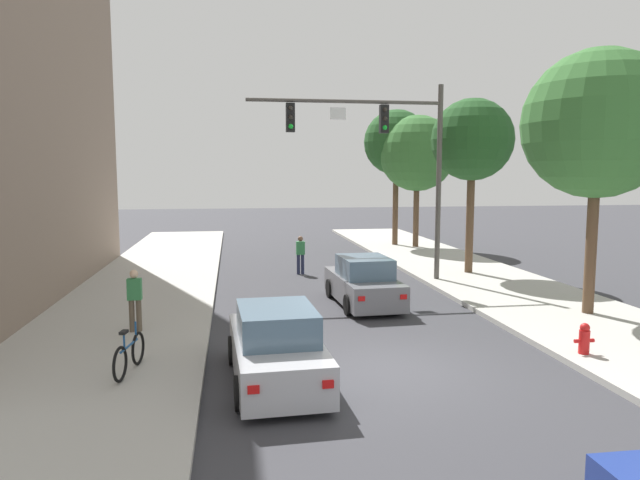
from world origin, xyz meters
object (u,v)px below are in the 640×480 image
at_px(fire_hydrant, 584,338).
at_px(street_tree_third, 417,154).
at_px(pedestrian_crossing_road, 300,253).
at_px(pedestrian_sidewalk_left_walker, 135,297).
at_px(bicycle_leaning, 129,355).
at_px(car_lead_grey, 363,283).
at_px(car_following_silver, 276,348).
at_px(street_tree_nearest, 598,125).
at_px(traffic_signal_mast, 385,144).
at_px(street_tree_farthest, 396,143).
at_px(street_tree_second, 472,141).

relative_size(fire_hydrant, street_tree_third, 0.10).
bearing_deg(street_tree_third, pedestrian_crossing_road, -136.00).
bearing_deg(pedestrian_crossing_road, pedestrian_sidewalk_left_walker, -121.66).
bearing_deg(bicycle_leaning, pedestrian_sidewalk_left_walker, 96.84).
distance_m(pedestrian_crossing_road, street_tree_third, 11.30).
bearing_deg(pedestrian_sidewalk_left_walker, bicycle_leaning, -83.16).
xyz_separation_m(car_lead_grey, car_following_silver, (-3.36, -6.60, 0.00)).
bearing_deg(street_tree_nearest, pedestrian_crossing_road, 131.12).
bearing_deg(pedestrian_crossing_road, traffic_signal_mast, -41.81).
distance_m(pedestrian_crossing_road, street_tree_farthest, 11.76).
relative_size(car_following_silver, street_tree_nearest, 0.56).
height_order(car_lead_grey, fire_hydrant, car_lead_grey).
bearing_deg(street_tree_third, traffic_signal_mast, -114.66).
bearing_deg(fire_hydrant, bicycle_leaning, 178.56).
bearing_deg(pedestrian_sidewalk_left_walker, traffic_signal_mast, 36.30).
xyz_separation_m(traffic_signal_mast, street_tree_second, (4.01, 1.22, 0.24)).
height_order(street_tree_second, street_tree_farthest, street_tree_farthest).
relative_size(pedestrian_sidewalk_left_walker, pedestrian_crossing_road, 1.00).
xyz_separation_m(street_tree_second, street_tree_third, (0.51, 8.61, -0.23)).
height_order(car_following_silver, street_tree_third, street_tree_third).
relative_size(street_tree_third, street_tree_farthest, 0.95).
bearing_deg(street_tree_third, car_lead_grey, -114.79).
bearing_deg(traffic_signal_mast, street_tree_farthest, 71.69).
xyz_separation_m(pedestrian_crossing_road, street_tree_farthest, (6.56, 8.30, 5.13)).
bearing_deg(car_lead_grey, street_tree_nearest, -23.05).
bearing_deg(car_lead_grey, fire_hydrant, -58.99).
relative_size(pedestrian_crossing_road, street_tree_second, 0.23).
distance_m(car_lead_grey, street_tree_farthest, 16.16).
bearing_deg(fire_hydrant, pedestrian_crossing_road, 112.55).
bearing_deg(street_tree_second, car_lead_grey, -140.50).
relative_size(street_tree_second, street_tree_third, 0.97).
height_order(car_following_silver, street_tree_nearest, street_tree_nearest).
relative_size(traffic_signal_mast, street_tree_second, 1.04).
xyz_separation_m(bicycle_leaning, street_tree_farthest, (11.58, 20.33, 5.50)).
distance_m(pedestrian_sidewalk_left_walker, street_tree_third, 20.96).
distance_m(car_lead_grey, street_tree_second, 8.77).
relative_size(pedestrian_crossing_road, street_tree_third, 0.22).
height_order(traffic_signal_mast, street_tree_nearest, street_tree_nearest).
bearing_deg(street_tree_farthest, street_tree_third, -50.88).
bearing_deg(fire_hydrant, car_lead_grey, 121.01).
bearing_deg(bicycle_leaning, street_tree_farthest, 60.34).
bearing_deg(traffic_signal_mast, street_tree_nearest, -52.53).
relative_size(car_lead_grey, street_tree_nearest, 0.56).
bearing_deg(street_tree_nearest, car_following_silver, -157.67).
bearing_deg(street_tree_farthest, car_lead_grey, -109.99).
xyz_separation_m(pedestrian_sidewalk_left_walker, street_tree_second, (12.36, 7.35, 4.56)).
relative_size(bicycle_leaning, fire_hydrant, 2.43).
bearing_deg(car_following_silver, street_tree_third, 64.48).
distance_m(traffic_signal_mast, fire_hydrant, 11.02).
bearing_deg(pedestrian_crossing_road, fire_hydrant, -67.45).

